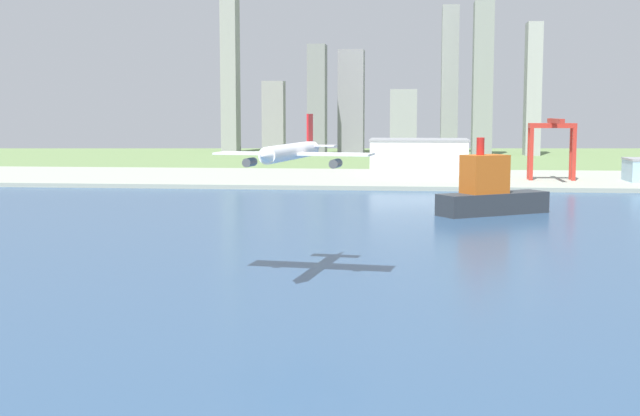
{
  "coord_description": "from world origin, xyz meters",
  "views": [
    {
      "loc": [
        9.1,
        -43.39,
        42.32
      ],
      "look_at": [
        -13.96,
        171.78,
        18.22
      ],
      "focal_mm": 48.78,
      "sensor_mm": 36.0,
      "label": 1
    }
  ],
  "objects_px": {
    "container_barge": "(490,193)",
    "port_crane_red": "(553,135)",
    "airplane_landing": "(291,152)",
    "warehouse_main": "(419,156)"
  },
  "relations": [
    {
      "from": "container_barge",
      "to": "port_crane_red",
      "type": "distance_m",
      "value": 163.08
    },
    {
      "from": "airplane_landing",
      "to": "warehouse_main",
      "type": "height_order",
      "value": "airplane_landing"
    },
    {
      "from": "airplane_landing",
      "to": "warehouse_main",
      "type": "bearing_deg",
      "value": 84.5
    },
    {
      "from": "container_barge",
      "to": "warehouse_main",
      "type": "height_order",
      "value": "container_barge"
    },
    {
      "from": "airplane_landing",
      "to": "container_barge",
      "type": "xyz_separation_m",
      "value": [
        61.8,
        146.75,
        -23.2
      ]
    },
    {
      "from": "container_barge",
      "to": "port_crane_red",
      "type": "bearing_deg",
      "value": 72.54
    },
    {
      "from": "airplane_landing",
      "to": "container_barge",
      "type": "height_order",
      "value": "airplane_landing"
    },
    {
      "from": "container_barge",
      "to": "warehouse_main",
      "type": "relative_size",
      "value": 0.76
    },
    {
      "from": "port_crane_red",
      "to": "container_barge",
      "type": "bearing_deg",
      "value": -107.46
    },
    {
      "from": "port_crane_red",
      "to": "warehouse_main",
      "type": "xyz_separation_m",
      "value": [
        -76.49,
        50.53,
        -15.15
      ]
    }
  ]
}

